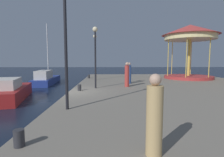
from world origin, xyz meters
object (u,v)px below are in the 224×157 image
at_px(motorboat_red, 8,92).
at_px(lamp_post_far_end, 95,49).
at_px(lamp_post_mid_promenade, 95,46).
at_px(bollard_center, 19,138).
at_px(person_by_the_water, 129,74).
at_px(person_mid_promenade, 154,118).
at_px(person_near_carousel, 127,75).
at_px(bollard_north, 89,76).
at_px(lamp_post_near_edge, 65,30).
at_px(carousel, 190,38).
at_px(sailboat_blue, 46,79).
at_px(bollard_south, 79,88).

bearing_deg(motorboat_red, lamp_post_far_end, 44.13).
distance_m(lamp_post_mid_promenade, bollard_center, 9.14).
height_order(motorboat_red, person_by_the_water, person_by_the_water).
bearing_deg(person_mid_promenade, person_near_carousel, 87.18).
bearing_deg(person_near_carousel, bollard_north, 119.16).
xyz_separation_m(lamp_post_far_end, bollard_center, (-0.78, -14.15, -2.85)).
bearing_deg(bollard_north, lamp_post_mid_promenade, -80.15).
xyz_separation_m(bollard_north, person_mid_promenade, (3.00, -15.97, 0.60)).
distance_m(lamp_post_near_edge, bollard_north, 12.74).
bearing_deg(carousel, bollard_center, -125.32).
bearing_deg(lamp_post_far_end, motorboat_red, -135.87).
relative_size(lamp_post_near_edge, lamp_post_mid_promenade, 1.09).
relative_size(sailboat_blue, bollard_south, 17.80).
relative_size(lamp_post_far_end, person_near_carousel, 2.47).
bearing_deg(motorboat_red, sailboat_blue, 91.26).
distance_m(motorboat_red, person_mid_promenade, 12.07).
distance_m(carousel, lamp_post_mid_promenade, 11.57).
xyz_separation_m(lamp_post_far_end, bollard_south, (-0.58, -6.57, -2.85)).
xyz_separation_m(carousel, lamp_post_far_end, (-9.91, -0.94, -1.22)).
height_order(person_by_the_water, person_near_carousel, person_near_carousel).
xyz_separation_m(carousel, bollard_south, (-10.49, -7.51, -4.07)).
height_order(lamp_post_mid_promenade, person_near_carousel, lamp_post_mid_promenade).
relative_size(person_by_the_water, person_mid_promenade, 1.04).
relative_size(bollard_center, bollard_north, 1.00).
relative_size(sailboat_blue, carousel, 1.23).
bearing_deg(lamp_post_mid_promenade, bollard_south, -132.60).
distance_m(bollard_south, person_mid_promenade, 8.51).
relative_size(lamp_post_mid_promenade, person_near_carousel, 2.34).
bearing_deg(carousel, person_mid_promenade, -116.40).
bearing_deg(bollard_center, person_near_carousel, 69.55).
relative_size(sailboat_blue, bollard_center, 17.80).
xyz_separation_m(sailboat_blue, person_mid_promenade, (8.12, -17.51, 0.99)).
height_order(lamp_post_near_edge, bollard_center, lamp_post_near_edge).
relative_size(lamp_post_near_edge, person_by_the_water, 2.62).
height_order(lamp_post_near_edge, bollard_south, lamp_post_near_edge).
distance_m(bollard_south, person_near_carousel, 3.74).
bearing_deg(lamp_post_mid_promenade, person_near_carousel, 15.65).
relative_size(carousel, bollard_center, 14.43).
bearing_deg(bollard_center, bollard_south, 88.51).
bearing_deg(lamp_post_far_end, lamp_post_mid_promenade, -85.88).
xyz_separation_m(lamp_post_mid_promenade, person_mid_promenade, (1.81, -9.09, -2.12)).
distance_m(bollard_south, bollard_center, 7.59).
relative_size(lamp_post_far_end, person_by_the_water, 2.53).
distance_m(sailboat_blue, lamp_post_mid_promenade, 10.98).
height_order(bollard_center, person_by_the_water, person_by_the_water).
height_order(lamp_post_far_end, person_by_the_water, lamp_post_far_end).
xyz_separation_m(bollard_south, person_by_the_water, (3.65, 3.54, 0.63)).
xyz_separation_m(sailboat_blue, motorboat_red, (0.19, -8.48, -0.03)).
xyz_separation_m(lamp_post_near_edge, lamp_post_far_end, (0.38, 11.01, -0.09)).
height_order(lamp_post_mid_promenade, person_by_the_water, lamp_post_mid_promenade).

